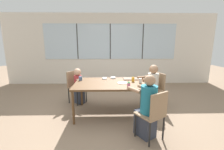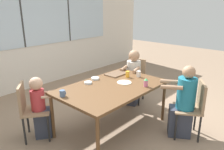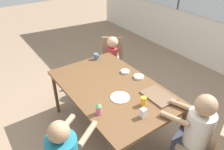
{
  "view_description": "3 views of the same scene",
  "coord_description": "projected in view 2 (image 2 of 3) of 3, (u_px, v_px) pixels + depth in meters",
  "views": [
    {
      "loc": [
        -0.08,
        -3.35,
        1.65
      ],
      "look_at": [
        0.0,
        0.0,
        0.94
      ],
      "focal_mm": 24.0,
      "sensor_mm": 36.0,
      "label": 1
    },
    {
      "loc": [
        -2.39,
        -2.16,
        1.99
      ],
      "look_at": [
        0.0,
        0.0,
        0.94
      ],
      "focal_mm": 35.0,
      "sensor_mm": 36.0,
      "label": 2
    },
    {
      "loc": [
        1.89,
        -1.33,
        2.39
      ],
      "look_at": [
        0.0,
        0.0,
        0.94
      ],
      "focal_mm": 35.0,
      "sensor_mm": 36.0,
      "label": 3
    }
  ],
  "objects": [
    {
      "name": "bowl_white_shallow",
      "position": [
        95.0,
        78.0,
        3.73
      ],
      "size": [
        0.14,
        0.14,
        0.03
      ],
      "color": "silver",
      "rests_on": "dining_table"
    },
    {
      "name": "plate_tortillas",
      "position": [
        124.0,
        82.0,
        3.58
      ],
      "size": [
        0.24,
        0.24,
        0.01
      ],
      "color": "beige",
      "rests_on": "dining_table"
    },
    {
      "name": "milk_carton_small",
      "position": [
        139.0,
        74.0,
        3.85
      ],
      "size": [
        0.06,
        0.06,
        0.11
      ],
      "color": "silver",
      "rests_on": "dining_table"
    },
    {
      "name": "dining_table",
      "position": [
        112.0,
        89.0,
        3.46
      ],
      "size": [
        1.71,
        1.08,
        0.76
      ],
      "color": "brown",
      "rests_on": "ground_plane"
    },
    {
      "name": "bowl_cereal",
      "position": [
        88.0,
        83.0,
        3.54
      ],
      "size": [
        0.12,
        0.12,
        0.03
      ],
      "color": "silver",
      "rests_on": "dining_table"
    },
    {
      "name": "person_man_blue_shirt",
      "position": [
        133.0,
        79.0,
        4.48
      ],
      "size": [
        0.57,
        0.43,
        1.12
      ],
      "rotation": [
        0.0,
        0.0,
        -4.38
      ],
      "color": "#333847",
      "rests_on": "ground_plane"
    },
    {
      "name": "ground_plane",
      "position": [
        112.0,
        128.0,
        3.68
      ],
      "size": [
        16.0,
        16.0,
        0.0
      ],
      "primitive_type": "plane",
      "color": "#8C725B"
    },
    {
      "name": "chair_for_woman_green_shirt",
      "position": [
        194.0,
        105.0,
        3.3
      ],
      "size": [
        0.55,
        0.55,
        0.89
      ],
      "rotation": [
        0.0,
        0.0,
        0.56
      ],
      "color": "#937556",
      "rests_on": "ground_plane"
    },
    {
      "name": "coffee_mug",
      "position": [
        63.0,
        93.0,
        3.03
      ],
      "size": [
        0.08,
        0.08,
        0.09
      ],
      "color": "slate",
      "rests_on": "dining_table"
    },
    {
      "name": "sippy_cup",
      "position": [
        146.0,
        82.0,
        3.39
      ],
      "size": [
        0.07,
        0.07,
        0.14
      ],
      "color": "#CC668C",
      "rests_on": "dining_table"
    },
    {
      "name": "person_woman_green_shirt",
      "position": [
        183.0,
        105.0,
        3.33
      ],
      "size": [
        0.51,
        0.58,
        1.14
      ],
      "rotation": [
        0.0,
        0.0,
        0.56
      ],
      "color": "#333847",
      "rests_on": "ground_plane"
    },
    {
      "name": "chair_for_man_blue_shirt",
      "position": [
        135.0,
        76.0,
        4.62
      ],
      "size": [
        0.51,
        0.51,
        0.89
      ],
      "rotation": [
        0.0,
        0.0,
        -4.38
      ],
      "color": "#937556",
      "rests_on": "ground_plane"
    },
    {
      "name": "chair_for_toddler",
      "position": [
        29.0,
        106.0,
        3.25
      ],
      "size": [
        0.56,
        0.56,
        0.89
      ],
      "rotation": [
        0.0,
        0.0,
        -2.19
      ],
      "color": "#937556",
      "rests_on": "ground_plane"
    },
    {
      "name": "person_toddler",
      "position": [
        40.0,
        109.0,
        3.3
      ],
      "size": [
        0.42,
        0.38,
        0.98
      ],
      "rotation": [
        0.0,
        0.0,
        -2.19
      ],
      "color": "#333847",
      "rests_on": "ground_plane"
    },
    {
      "name": "wall_back_with_windows",
      "position": [
        22.0,
        30.0,
        5.0
      ],
      "size": [
        8.4,
        0.08,
        2.8
      ],
      "color": "silver",
      "rests_on": "ground_plane"
    },
    {
      "name": "juice_glass",
      "position": [
        127.0,
        74.0,
        3.83
      ],
      "size": [
        0.07,
        0.07,
        0.11
      ],
      "color": "gold",
      "rests_on": "dining_table"
    },
    {
      "name": "food_tray_dark",
      "position": [
        116.0,
        74.0,
        4.0
      ],
      "size": [
        0.38,
        0.27,
        0.02
      ],
      "color": "brown",
      "rests_on": "dining_table"
    }
  ]
}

